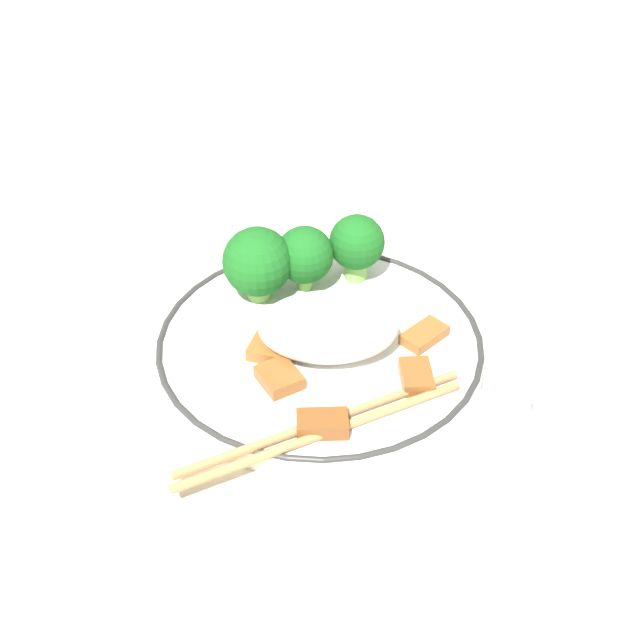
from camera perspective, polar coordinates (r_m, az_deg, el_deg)
ground_plane at (r=0.68m, az=0.00°, el=-2.27°), size 3.00×3.00×0.00m
plate at (r=0.67m, az=0.00°, el=-1.69°), size 0.25×0.25×0.02m
rice_mound at (r=0.65m, az=0.54°, el=-0.44°), size 0.10×0.07×0.04m
broccoli_back_left at (r=0.72m, az=2.37°, el=4.89°), size 0.05×0.05×0.06m
broccoli_back_center at (r=0.70m, az=-0.99°, el=4.15°), size 0.05×0.05×0.06m
broccoli_back_right at (r=0.70m, az=-4.02°, el=3.69°), size 0.06×0.06×0.06m
meat_near_front at (r=0.63m, az=-2.62°, el=-3.70°), size 0.04×0.04×0.01m
meat_near_left at (r=0.67m, az=6.71°, el=-1.08°), size 0.04×0.04×0.01m
meat_near_right at (r=0.64m, az=6.18°, el=-3.61°), size 0.02×0.03×0.01m
meat_near_back at (r=0.60m, az=0.37°, el=-6.66°), size 0.04×0.02×0.01m
meat_on_rice_edge at (r=0.66m, az=-3.15°, el=-1.80°), size 0.04×0.04×0.01m
chopsticks at (r=0.60m, az=-0.03°, el=-6.94°), size 0.20×0.11×0.01m
drinking_glass at (r=0.54m, az=16.55°, el=-9.32°), size 0.08×0.08×0.11m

